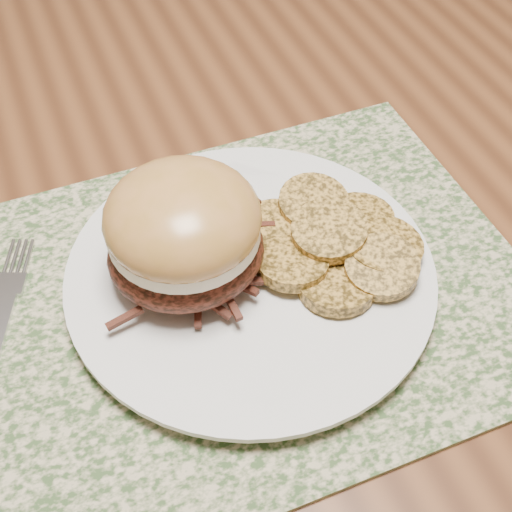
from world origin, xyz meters
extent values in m
plane|color=brown|center=(0.00, 0.00, 0.00)|extent=(3.50, 3.50, 0.00)
cube|color=brown|center=(0.00, 0.00, 0.73)|extent=(1.50, 0.90, 0.04)
cube|color=#375029|center=(-0.12, -0.18, 0.75)|extent=(0.45, 0.33, 0.00)
cylinder|color=silver|center=(-0.10, -0.17, 0.76)|extent=(0.26, 0.26, 0.02)
ellipsoid|color=black|center=(-0.14, -0.16, 0.79)|extent=(0.12, 0.12, 0.05)
cylinder|color=#EFDFC4|center=(-0.14, -0.16, 0.82)|extent=(0.12, 0.12, 0.01)
ellipsoid|color=#AE7439|center=(-0.14, -0.16, 0.83)|extent=(0.12, 0.12, 0.06)
cylinder|color=#BA8836|center=(-0.07, -0.15, 0.77)|extent=(0.06, 0.06, 0.01)
cylinder|color=#BA8836|center=(-0.03, -0.14, 0.78)|extent=(0.08, 0.08, 0.02)
cylinder|color=#BA8836|center=(0.00, -0.16, 0.77)|extent=(0.07, 0.07, 0.02)
cylinder|color=#BA8836|center=(-0.07, -0.19, 0.78)|extent=(0.08, 0.08, 0.02)
cylinder|color=#BA8836|center=(-0.04, -0.17, 0.79)|extent=(0.08, 0.08, 0.02)
cylinder|color=#BA8836|center=(0.00, -0.20, 0.78)|extent=(0.07, 0.07, 0.02)
cylinder|color=#BA8836|center=(-0.05, -0.21, 0.77)|extent=(0.08, 0.08, 0.02)
cylinder|color=#BA8836|center=(-0.01, -0.22, 0.78)|extent=(0.08, 0.08, 0.02)
cube|color=silver|center=(-0.27, -0.11, 0.76)|extent=(0.03, 0.03, 0.00)
camera|label=1|loc=(-0.22, -0.49, 1.18)|focal=50.00mm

